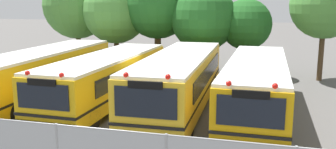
% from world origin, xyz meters
% --- Properties ---
extents(ground_plane, '(160.00, 160.00, 0.00)m').
position_xyz_m(ground_plane, '(0.00, 0.00, 0.00)').
color(ground_plane, '#514F4C').
extents(school_bus_0, '(2.74, 11.06, 2.65)m').
position_xyz_m(school_bus_0, '(-5.26, -0.02, 1.40)').
color(school_bus_0, yellow).
rests_on(school_bus_0, ground_plane).
extents(school_bus_1, '(2.72, 10.79, 2.51)m').
position_xyz_m(school_bus_1, '(-1.82, 0.04, 1.33)').
color(school_bus_1, yellow).
rests_on(school_bus_1, ground_plane).
extents(school_bus_2, '(2.85, 11.15, 2.69)m').
position_xyz_m(school_bus_2, '(1.80, -0.04, 1.42)').
color(school_bus_2, yellow).
rests_on(school_bus_2, ground_plane).
extents(school_bus_3, '(2.60, 10.91, 2.56)m').
position_xyz_m(school_bus_3, '(5.22, -0.01, 1.35)').
color(school_bus_3, '#EAA80C').
rests_on(school_bus_3, ground_plane).
extents(tree_0, '(5.06, 5.06, 7.20)m').
position_xyz_m(tree_0, '(-8.42, 9.49, 4.70)').
color(tree_0, '#4C3823').
rests_on(tree_0, ground_plane).
extents(tree_1, '(4.67, 4.67, 6.61)m').
position_xyz_m(tree_1, '(-5.02, 8.76, 4.26)').
color(tree_1, '#4C3823').
rests_on(tree_1, ground_plane).
extents(tree_2, '(4.79, 4.79, 7.14)m').
position_xyz_m(tree_2, '(-2.08, 9.03, 4.86)').
color(tree_2, '#4C3823').
rests_on(tree_2, ground_plane).
extents(tree_3, '(4.37, 4.37, 6.03)m').
position_xyz_m(tree_3, '(1.52, 8.35, 3.91)').
color(tree_3, '#4C3823').
rests_on(tree_3, ground_plane).
extents(tree_4, '(3.37, 3.37, 5.14)m').
position_xyz_m(tree_4, '(4.28, 8.75, 3.48)').
color(tree_4, '#4C3823').
rests_on(tree_4, ground_plane).
extents(tree_5, '(4.22, 4.22, 6.87)m').
position_xyz_m(tree_5, '(8.95, 8.41, 4.75)').
color(tree_5, '#4C3823').
rests_on(tree_5, ground_plane).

